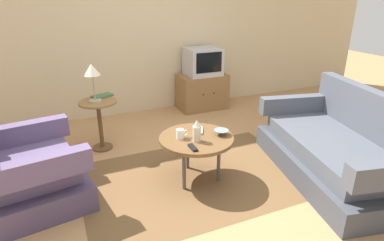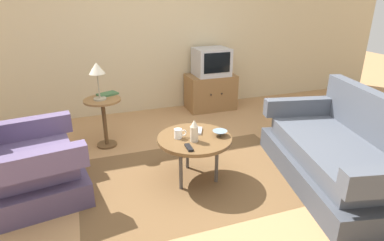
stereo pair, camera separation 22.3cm
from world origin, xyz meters
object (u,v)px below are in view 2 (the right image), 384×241
mug (178,134)px  tv_remote_dark (189,147)px  side_table (104,113)px  table_lamp (97,71)px  tv_remote_silver (200,131)px  armchair (25,168)px  couch (341,155)px  vase (194,131)px  coffee_table (195,140)px  television (211,62)px  tv_stand (210,92)px  book (108,94)px  bowl (220,133)px

mug → tv_remote_dark: bearing=-85.0°
side_table → mug: 1.24m
table_lamp → tv_remote_silver: (0.90, -0.99, -0.48)m
armchair → tv_remote_dark: armchair is taller
couch → tv_remote_silver: couch is taller
table_lamp → couch: bearing=-36.5°
vase → tv_remote_silver: 0.25m
armchair → coffee_table: 1.61m
couch → television: 2.57m
couch → tv_stand: 2.53m
side_table → tv_remote_silver: side_table is taller
tv_stand → book: 1.88m
side_table → tv_remote_silver: (0.88, -1.00, 0.05)m
table_lamp → television: bearing=25.6°
couch → bowl: 1.25m
armchair → tv_remote_dark: size_ratio=7.60×
coffee_table → side_table: side_table is taller
coffee_table → book: book is taller
side_table → tv_stand: size_ratio=0.80×
mug → television: bearing=59.1°
armchair → side_table: armchair is taller
couch → bowl: bearing=79.5°
book → tv_stand: bearing=-1.4°
tv_stand → television: (0.00, -0.01, 0.50)m
television → tv_stand: bearing=90.0°
tv_stand → mug: (-1.15, -1.94, 0.24)m
book → side_table: bearing=-142.1°
side_table → tv_stand: (1.78, 0.87, -0.15)m
vase → tv_remote_silver: (0.13, 0.19, -0.10)m
mug → tv_remote_silver: bearing=16.4°
bowl → armchair: bearing=170.7°
television → book: 1.85m
table_lamp → book: size_ratio=1.60×
tv_remote_silver → book: size_ratio=0.63×
tv_remote_silver → side_table: bearing=-113.8°
tv_remote_silver → table_lamp: bearing=-112.8°
couch → table_lamp: (-2.19, 1.62, 0.68)m
tv_stand → bowl: size_ratio=5.23×
vase → tv_remote_dark: 0.19m
side_table → table_lamp: table_lamp is taller
side_table → mug: bearing=-59.6°
couch → tv_remote_dark: 1.56m
television → table_lamp: size_ratio=1.20×
tv_remote_silver → tv_remote_dark: bearing=-10.3°
tv_stand → book: size_ratio=2.77×
tv_stand → vase: (-1.03, -2.06, 0.30)m
tv_stand → tv_remote_dark: tv_stand is taller
television → tv_remote_silver: 2.08m
couch → tv_stand: couch is taller
television → couch: bearing=-81.2°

